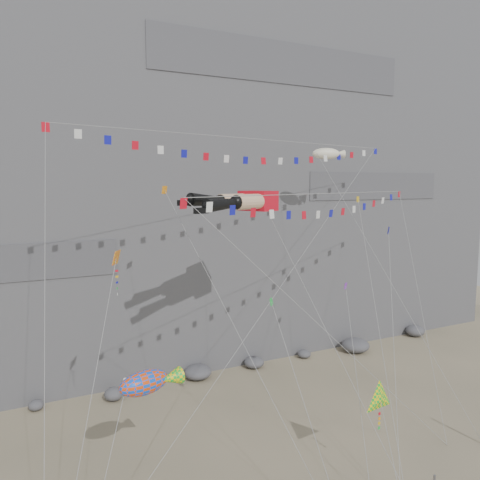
{
  "coord_description": "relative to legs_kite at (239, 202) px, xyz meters",
  "views": [
    {
      "loc": [
        -15.13,
        -22.56,
        18.2
      ],
      "look_at": [
        0.48,
        9.0,
        13.99
      ],
      "focal_mm": 35.0,
      "sensor_mm": 36.0,
      "label": 1
    }
  ],
  "objects": [
    {
      "name": "ground",
      "position": [
        0.75,
        -6.74,
        -16.99
      ],
      "size": [
        120.0,
        120.0,
        0.0
      ],
      "primitive_type": "plane",
      "color": "tan",
      "rests_on": "ground"
    },
    {
      "name": "small_kite_d",
      "position": [
        11.17,
        0.52,
        -0.53
      ],
      "size": [
        8.06,
        14.34,
        23.06
      ],
      "color": "gold",
      "rests_on": "ground"
    },
    {
      "name": "small_kite_e",
      "position": [
        11.08,
        -3.0,
        -2.48
      ],
      "size": [
        7.54,
        9.58,
        18.48
      ],
      "color": "#1314A7",
      "rests_on": "ground"
    },
    {
      "name": "flag_banner_upper",
      "position": [
        3.01,
        3.3,
        4.69
      ],
      "size": [
        32.46,
        17.33,
        30.84
      ],
      "color": "red",
      "rests_on": "ground"
    },
    {
      "name": "flag_banner_lower",
      "position": [
        6.06,
        -1.79,
        0.52
      ],
      "size": [
        25.41,
        12.01,
        20.06
      ],
      "color": "red",
      "rests_on": "ground"
    },
    {
      "name": "small_kite_a",
      "position": [
        -4.49,
        2.17,
        0.49
      ],
      "size": [
        5.39,
        15.19,
        23.39
      ],
      "color": "orange",
      "rests_on": "ground"
    },
    {
      "name": "small_kite_b",
      "position": [
        7.43,
        -2.73,
        -6.49
      ],
      "size": [
        6.66,
        10.98,
        16.11
      ],
      "color": "purple",
      "rests_on": "ground"
    },
    {
      "name": "legs_kite",
      "position": [
        0.0,
        0.0,
        0.0
      ],
      "size": [
        9.07,
        16.41,
        22.63
      ],
      "rotation": [
        0.0,
        0.0,
        0.42
      ],
      "color": "red",
      "rests_on": "ground"
    },
    {
      "name": "blimp_windsock",
      "position": [
        11.65,
        5.67,
        3.9
      ],
      "size": [
        5.1,
        16.07,
        25.82
      ],
      "color": "white",
      "rests_on": "ground"
    },
    {
      "name": "harlequin_kite",
      "position": [
        -9.24,
        -3.48,
        -2.89
      ],
      "size": [
        5.67,
        8.69,
        16.82
      ],
      "color": "red",
      "rests_on": "ground"
    },
    {
      "name": "cliff",
      "position": [
        0.75,
        25.26,
        8.01
      ],
      "size": [
        80.0,
        28.0,
        50.0
      ],
      "primitive_type": "cube",
      "color": "slate",
      "rests_on": "ground"
    },
    {
      "name": "delta_kite",
      "position": [
        4.82,
        -9.31,
        -11.53
      ],
      "size": [
        4.07,
        6.02,
        8.27
      ],
      "color": "yellow",
      "rests_on": "ground"
    },
    {
      "name": "talus_boulders",
      "position": [
        0.75,
        10.26,
        -16.39
      ],
      "size": [
        60.0,
        3.0,
        1.2
      ],
      "primitive_type": null,
      "color": "#58585C",
      "rests_on": "ground"
    },
    {
      "name": "fish_windsock",
      "position": [
        -8.28,
        -5.12,
        -9.58
      ],
      "size": [
        6.71,
        6.33,
        10.1
      ],
      "color": "#F0450C",
      "rests_on": "ground"
    },
    {
      "name": "small_kite_c",
      "position": [
        -0.16,
        -5.09,
        -6.25
      ],
      "size": [
        1.17,
        9.98,
        14.42
      ],
      "color": "green",
      "rests_on": "ground"
    }
  ]
}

